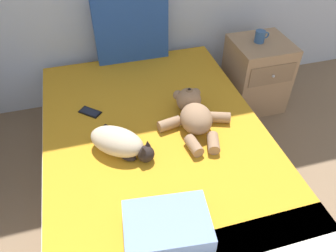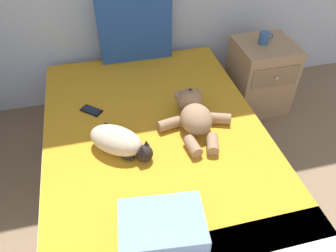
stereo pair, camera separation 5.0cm
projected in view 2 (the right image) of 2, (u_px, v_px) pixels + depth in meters
bed at (157, 160)px, 2.21m from camera, size 1.45×2.10×0.45m
patterned_cushion at (135, 28)px, 2.59m from camera, size 0.58×0.11×0.54m
cat at (119, 141)px, 1.92m from camera, size 0.39×0.41×0.15m
teddy_bear at (194, 114)px, 2.10m from camera, size 0.49×0.55×0.18m
cell_phone at (91, 110)px, 2.24m from camera, size 0.16×0.15×0.01m
throw_pillow at (162, 226)px, 1.52m from camera, size 0.43×0.32×0.11m
nightstand at (260, 76)px, 2.81m from camera, size 0.46×0.47×0.61m
mug at (264, 38)px, 2.59m from camera, size 0.12×0.08×0.09m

